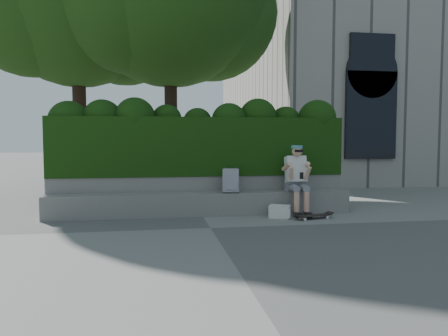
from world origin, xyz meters
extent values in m
plane|color=slate|center=(0.00, 0.00, 0.00)|extent=(80.00, 80.00, 0.00)
cube|color=gray|center=(0.00, 1.25, 0.23)|extent=(6.00, 0.45, 0.45)
cube|color=gray|center=(0.00, 1.73, 0.38)|extent=(6.00, 0.50, 0.75)
cube|color=black|center=(0.00, 1.95, 1.35)|extent=(6.00, 1.00, 1.20)
cube|color=gray|center=(9.00, 11.00, 7.50)|extent=(12.00, 12.00, 15.00)
cylinder|color=black|center=(-0.43, 5.07, 1.66)|extent=(0.35, 0.35, 3.33)
cylinder|color=black|center=(-3.00, 5.87, 1.59)|extent=(0.38, 0.38, 3.19)
cube|color=slate|center=(1.88, 1.20, 0.56)|extent=(0.36, 0.26, 0.22)
cube|color=silver|center=(1.88, 1.13, 0.90)|extent=(0.40, 0.32, 0.55)
sphere|color=tan|center=(1.88, 1.06, 1.26)|extent=(0.21, 0.21, 0.21)
cylinder|color=teal|center=(1.88, 1.08, 1.35)|extent=(0.23, 0.23, 0.06)
cube|color=black|center=(1.88, 0.78, 0.80)|extent=(0.07, 0.02, 0.13)
cylinder|color=tan|center=(1.78, 0.76, 0.24)|extent=(0.11, 0.11, 0.47)
cylinder|color=tan|center=(1.98, 0.76, 0.24)|extent=(0.11, 0.11, 0.47)
cube|color=black|center=(1.78, 0.70, 0.05)|extent=(0.10, 0.26, 0.10)
cube|color=black|center=(1.98, 0.70, 0.05)|extent=(0.10, 0.26, 0.10)
cube|color=black|center=(2.04, 0.50, 0.07)|extent=(0.75, 0.36, 0.02)
cylinder|color=silver|center=(1.81, 0.36, 0.03)|extent=(0.06, 0.04, 0.05)
cylinder|color=silver|center=(1.78, 0.51, 0.03)|extent=(0.06, 0.04, 0.05)
cylinder|color=silver|center=(2.30, 0.49, 0.03)|extent=(0.06, 0.04, 0.05)
cylinder|color=silver|center=(2.27, 0.64, 0.03)|extent=(0.06, 0.04, 0.05)
cube|color=#AFAFB4|center=(0.56, 1.15, 0.68)|extent=(0.34, 0.22, 0.47)
cube|color=silver|center=(1.43, 0.72, 0.12)|extent=(0.46, 0.41, 0.24)
camera|label=1|loc=(-0.97, -7.26, 1.54)|focal=35.00mm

